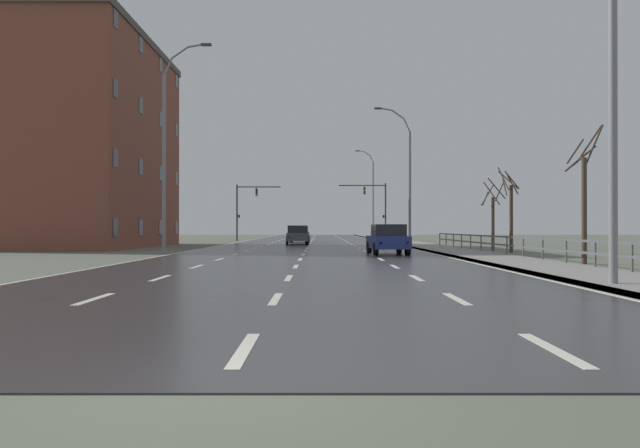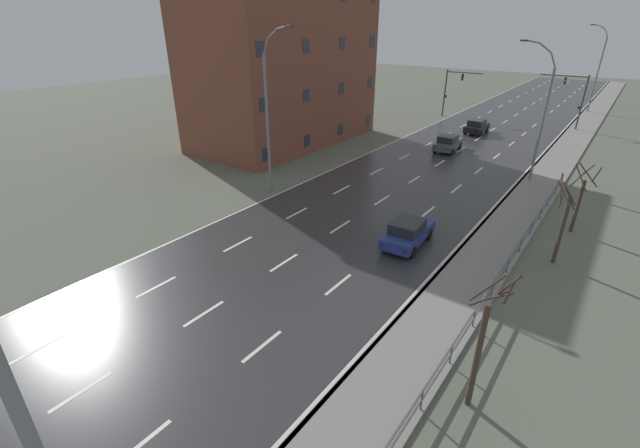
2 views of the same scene
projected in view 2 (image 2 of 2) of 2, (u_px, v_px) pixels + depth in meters
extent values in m
cube|color=#5B6051|center=(451.00, 157.00, 40.33)|extent=(160.00, 160.00, 0.12)
cube|color=#303033|center=(489.00, 132.00, 49.01)|extent=(14.00, 120.00, 0.02)
cube|color=beige|center=(36.00, 350.00, 16.59)|extent=(0.16, 2.20, 0.01)
cube|color=beige|center=(156.00, 287.00, 20.51)|extent=(0.16, 2.20, 0.01)
cube|color=beige|center=(238.00, 244.00, 24.43)|extent=(0.16, 2.20, 0.01)
cube|color=beige|center=(297.00, 213.00, 28.35)|extent=(0.16, 2.20, 0.01)
cube|color=beige|center=(342.00, 190.00, 32.28)|extent=(0.16, 2.20, 0.01)
cube|color=beige|center=(376.00, 171.00, 36.20)|extent=(0.16, 2.20, 0.01)
cube|color=beige|center=(405.00, 157.00, 40.12)|extent=(0.16, 2.20, 0.01)
cube|color=beige|center=(428.00, 144.00, 44.04)|extent=(0.16, 2.20, 0.01)
cube|color=beige|center=(447.00, 134.00, 47.96)|extent=(0.16, 2.20, 0.01)
cube|color=beige|center=(463.00, 126.00, 51.89)|extent=(0.16, 2.20, 0.01)
cube|color=beige|center=(478.00, 118.00, 55.81)|extent=(0.16, 2.20, 0.01)
cube|color=beige|center=(490.00, 112.00, 59.73)|extent=(0.16, 2.20, 0.01)
cube|color=beige|center=(501.00, 106.00, 63.65)|extent=(0.16, 2.20, 0.01)
cube|color=beige|center=(510.00, 101.00, 67.57)|extent=(0.16, 2.20, 0.01)
cube|color=beige|center=(518.00, 97.00, 71.50)|extent=(0.16, 2.20, 0.01)
cube|color=beige|center=(526.00, 93.00, 75.42)|extent=(0.16, 2.20, 0.01)
cube|color=beige|center=(533.00, 89.00, 79.34)|extent=(0.16, 2.20, 0.01)
cube|color=beige|center=(539.00, 86.00, 83.26)|extent=(0.16, 2.20, 0.01)
cube|color=beige|center=(545.00, 83.00, 87.18)|extent=(0.16, 2.20, 0.01)
cube|color=beige|center=(550.00, 80.00, 91.11)|extent=(0.16, 2.20, 0.01)
cube|color=beige|center=(82.00, 392.00, 14.72)|extent=(0.16, 2.20, 0.01)
cube|color=beige|center=(204.00, 314.00, 18.65)|extent=(0.16, 2.20, 0.01)
cube|color=beige|center=(284.00, 263.00, 22.57)|extent=(0.16, 2.20, 0.01)
cube|color=beige|center=(340.00, 227.00, 26.49)|extent=(0.16, 2.20, 0.01)
cube|color=beige|center=(382.00, 200.00, 30.41)|extent=(0.16, 2.20, 0.01)
cube|color=beige|center=(414.00, 180.00, 34.33)|extent=(0.16, 2.20, 0.01)
cube|color=beige|center=(440.00, 163.00, 38.26)|extent=(0.16, 2.20, 0.01)
cube|color=beige|center=(461.00, 150.00, 42.18)|extent=(0.16, 2.20, 0.01)
cube|color=beige|center=(478.00, 139.00, 46.10)|extent=(0.16, 2.20, 0.01)
cube|color=beige|center=(493.00, 130.00, 50.02)|extent=(0.16, 2.20, 0.01)
cube|color=beige|center=(505.00, 122.00, 53.94)|extent=(0.16, 2.20, 0.01)
cube|color=beige|center=(516.00, 115.00, 57.87)|extent=(0.16, 2.20, 0.01)
cube|color=beige|center=(525.00, 109.00, 61.79)|extent=(0.16, 2.20, 0.01)
cube|color=beige|center=(534.00, 103.00, 65.71)|extent=(0.16, 2.20, 0.01)
cube|color=beige|center=(541.00, 99.00, 69.63)|extent=(0.16, 2.20, 0.01)
cube|color=beige|center=(547.00, 95.00, 73.55)|extent=(0.16, 2.20, 0.01)
cube|color=beige|center=(553.00, 91.00, 77.48)|extent=(0.16, 2.20, 0.01)
cube|color=beige|center=(559.00, 87.00, 81.40)|extent=(0.16, 2.20, 0.01)
cube|color=beige|center=(564.00, 84.00, 85.32)|extent=(0.16, 2.20, 0.01)
cube|color=beige|center=(568.00, 82.00, 89.24)|extent=(0.16, 2.20, 0.01)
cube|color=beige|center=(140.00, 446.00, 12.86)|extent=(0.16, 2.20, 0.01)
cube|color=beige|center=(262.00, 346.00, 16.78)|extent=(0.16, 2.20, 0.01)
cube|color=beige|center=(338.00, 284.00, 20.70)|extent=(0.16, 2.20, 0.01)
cube|color=beige|center=(390.00, 242.00, 24.62)|extent=(0.16, 2.20, 0.01)
cube|color=beige|center=(428.00, 212.00, 28.55)|extent=(0.16, 2.20, 0.01)
cube|color=beige|center=(456.00, 189.00, 32.47)|extent=(0.16, 2.20, 0.01)
cube|color=beige|center=(479.00, 171.00, 36.39)|extent=(0.16, 2.20, 0.01)
cube|color=beige|center=(497.00, 156.00, 40.31)|extent=(0.16, 2.20, 0.01)
cube|color=beige|center=(512.00, 144.00, 44.23)|extent=(0.16, 2.20, 0.01)
cube|color=beige|center=(524.00, 134.00, 48.16)|extent=(0.16, 2.20, 0.01)
cube|color=beige|center=(535.00, 125.00, 52.08)|extent=(0.16, 2.20, 0.01)
cube|color=beige|center=(544.00, 118.00, 56.00)|extent=(0.16, 2.20, 0.01)
cube|color=beige|center=(552.00, 112.00, 59.92)|extent=(0.16, 2.20, 0.01)
cube|color=beige|center=(558.00, 106.00, 63.84)|extent=(0.16, 2.20, 0.01)
cube|color=beige|center=(565.00, 101.00, 67.77)|extent=(0.16, 2.20, 0.01)
cube|color=beige|center=(570.00, 97.00, 71.69)|extent=(0.16, 2.20, 0.01)
cube|color=beige|center=(575.00, 93.00, 75.61)|extent=(0.16, 2.20, 0.01)
cube|color=beige|center=(579.00, 89.00, 79.53)|extent=(0.16, 2.20, 0.01)
cube|color=beige|center=(583.00, 86.00, 83.45)|extent=(0.16, 2.20, 0.01)
cube|color=beige|center=(587.00, 83.00, 87.38)|extent=(0.16, 2.20, 0.01)
cube|color=beige|center=(554.00, 141.00, 45.36)|extent=(0.16, 120.00, 0.01)
cube|color=beige|center=(433.00, 124.00, 52.65)|extent=(0.16, 120.00, 0.01)
cube|color=gray|center=(571.00, 143.00, 44.46)|extent=(3.00, 120.00, 0.12)
cube|color=slate|center=(557.00, 141.00, 45.22)|extent=(0.16, 120.00, 0.12)
cube|color=#515459|center=(485.00, 295.00, 18.32)|extent=(0.06, 39.09, 0.08)
cube|color=#515459|center=(484.00, 303.00, 18.50)|extent=(0.06, 39.09, 0.08)
cylinder|color=#515459|center=(421.00, 401.00, 13.79)|extent=(0.07, 0.07, 1.00)
cylinder|color=#515459|center=(451.00, 355.00, 15.68)|extent=(0.07, 0.07, 1.00)
cylinder|color=#515459|center=(474.00, 319.00, 17.57)|extent=(0.07, 0.07, 1.00)
cylinder|color=#515459|center=(492.00, 290.00, 19.47)|extent=(0.07, 0.07, 1.00)
cylinder|color=#515459|center=(507.00, 266.00, 21.36)|extent=(0.07, 0.07, 1.00)
cylinder|color=#515459|center=(520.00, 246.00, 23.25)|extent=(0.07, 0.07, 1.00)
cylinder|color=#515459|center=(531.00, 229.00, 25.14)|extent=(0.07, 0.07, 1.00)
cylinder|color=#515459|center=(540.00, 214.00, 27.04)|extent=(0.07, 0.07, 1.00)
cylinder|color=#515459|center=(548.00, 202.00, 28.93)|extent=(0.07, 0.07, 1.00)
cylinder|color=#515459|center=(556.00, 190.00, 30.82)|extent=(0.07, 0.07, 1.00)
cylinder|color=#515459|center=(562.00, 181.00, 32.71)|extent=(0.07, 0.07, 1.00)
cylinder|color=slate|center=(541.00, 128.00, 32.21)|extent=(0.20, 0.20, 8.62)
cylinder|color=slate|center=(553.00, 60.00, 30.25)|extent=(0.55, 0.11, 1.02)
cylinder|color=slate|center=(546.00, 48.00, 30.26)|extent=(0.94, 0.11, 0.71)
cylinder|color=slate|center=(532.00, 41.00, 30.60)|extent=(1.08, 0.11, 0.29)
cube|color=#333335|center=(525.00, 41.00, 30.87)|extent=(0.56, 0.24, 0.12)
cylinder|color=slate|center=(597.00, 76.00, 57.49)|extent=(0.20, 0.20, 9.73)
cylinder|color=slate|center=(607.00, 33.00, 55.31)|extent=(0.48, 0.11, 0.85)
cylinder|color=slate|center=(603.00, 28.00, 55.32)|extent=(0.79, 0.11, 0.60)
cylinder|color=slate|center=(597.00, 25.00, 55.60)|extent=(0.90, 0.11, 0.26)
cube|color=#333335|center=(593.00, 25.00, 55.82)|extent=(0.56, 0.24, 0.12)
cylinder|color=slate|center=(268.00, 128.00, 29.87)|extent=(0.20, 0.20, 9.69)
cylinder|color=slate|center=(266.00, 46.00, 27.45)|extent=(0.53, 0.11, 0.98)
cylinder|color=slate|center=(273.00, 34.00, 26.78)|extent=(0.90, 0.11, 0.68)
cylinder|color=slate|center=(283.00, 27.00, 26.12)|extent=(1.03, 0.11, 0.29)
cube|color=#333335|center=(290.00, 27.00, 25.84)|extent=(0.56, 0.24, 0.12)
cylinder|color=#38383A|center=(582.00, 103.00, 48.52)|extent=(0.18, 0.18, 6.18)
cylinder|color=#38383A|center=(564.00, 76.00, 48.63)|extent=(5.02, 0.12, 0.12)
cube|color=black|center=(565.00, 81.00, 48.73)|extent=(0.20, 0.28, 0.80)
sphere|color=#2D2D2D|center=(566.00, 79.00, 48.51)|extent=(0.14, 0.14, 0.14)
sphere|color=#F2AD19|center=(565.00, 81.00, 48.62)|extent=(0.14, 0.14, 0.14)
sphere|color=#2D2D2D|center=(564.00, 83.00, 48.74)|extent=(0.14, 0.14, 0.14)
cube|color=black|center=(579.00, 108.00, 48.82)|extent=(0.18, 0.12, 0.32)
cylinder|color=#38383A|center=(445.00, 93.00, 55.96)|extent=(0.18, 0.18, 5.94)
cylinder|color=#38383A|center=(465.00, 73.00, 53.55)|extent=(4.59, 0.12, 0.12)
cube|color=black|center=(463.00, 77.00, 53.91)|extent=(0.20, 0.28, 0.80)
sphere|color=#2D2D2D|center=(462.00, 75.00, 53.69)|extent=(0.14, 0.14, 0.14)
sphere|color=#2D2D2D|center=(462.00, 77.00, 53.80)|extent=(0.14, 0.14, 0.14)
sphere|color=green|center=(462.00, 79.00, 53.92)|extent=(0.14, 0.14, 0.14)
cube|color=black|center=(446.00, 96.00, 55.97)|extent=(0.18, 0.12, 0.32)
cube|color=#474C51|center=(448.00, 144.00, 41.73)|extent=(1.96, 4.18, 0.64)
cube|color=black|center=(448.00, 139.00, 41.27)|extent=(1.65, 2.07, 0.60)
cube|color=slate|center=(451.00, 137.00, 41.99)|extent=(1.41, 0.15, 0.51)
cylinder|color=black|center=(460.00, 146.00, 42.42)|extent=(0.25, 0.67, 0.66)
cylinder|color=black|center=(444.00, 143.00, 43.22)|extent=(0.25, 0.67, 0.66)
cylinder|color=black|center=(452.00, 152.00, 40.51)|extent=(0.25, 0.67, 0.66)
cylinder|color=black|center=(435.00, 149.00, 41.31)|extent=(0.25, 0.67, 0.66)
cube|color=red|center=(434.00, 148.00, 40.53)|extent=(0.16, 0.05, 0.14)
cube|color=red|center=(448.00, 150.00, 39.87)|extent=(0.16, 0.05, 0.14)
cube|color=black|center=(477.00, 127.00, 48.26)|extent=(1.78, 4.11, 0.64)
cube|color=black|center=(477.00, 122.00, 47.81)|extent=(1.57, 2.01, 0.60)
cube|color=slate|center=(480.00, 121.00, 48.51)|extent=(1.40, 0.09, 0.51)
cylinder|color=black|center=(487.00, 129.00, 48.89)|extent=(0.22, 0.66, 0.66)
cylinder|color=black|center=(473.00, 127.00, 49.76)|extent=(0.22, 0.66, 0.66)
cylinder|color=black|center=(480.00, 133.00, 47.05)|extent=(0.22, 0.66, 0.66)
cylinder|color=black|center=(465.00, 131.00, 47.92)|extent=(0.22, 0.66, 0.66)
cube|color=red|center=(465.00, 130.00, 47.15)|extent=(0.16, 0.04, 0.14)
cube|color=red|center=(477.00, 132.00, 46.44)|extent=(0.16, 0.04, 0.14)
cube|color=navy|center=(408.00, 234.00, 24.19)|extent=(1.98, 4.19, 0.64)
cube|color=black|center=(407.00, 226.00, 23.73)|extent=(1.67, 2.08, 0.60)
cube|color=slate|center=(414.00, 220.00, 24.46)|extent=(1.41, 0.16, 0.51)
cylinder|color=black|center=(429.00, 234.00, 24.89)|extent=(0.26, 0.67, 0.66)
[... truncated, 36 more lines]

